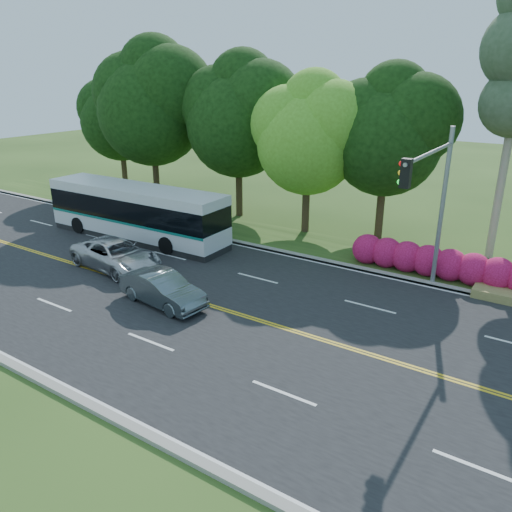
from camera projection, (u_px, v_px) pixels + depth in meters
The scene contains 12 objects.
ground at pixel (221, 309), 20.28m from camera, with size 120.00×120.00×0.00m, color #2A4617.
road at pixel (221, 309), 20.28m from camera, with size 60.00×14.00×0.02m, color black.
curb_north at pixel (304, 256), 25.86m from camera, with size 60.00×0.30×0.15m, color gray.
curb_south at pixel (74, 398), 14.65m from camera, with size 60.00×0.30×0.15m, color gray.
grass_verge at pixel (320, 247), 27.32m from camera, with size 60.00×4.00×0.10m, color #2A4617.
lane_markings at pixel (219, 308), 20.32m from camera, with size 57.60×13.82×0.00m.
tree_row at pixel (271, 113), 30.11m from camera, with size 44.70×9.10×13.84m.
bougainvillea_hedge at pixel (454, 267), 22.73m from camera, with size 9.50×2.25×1.50m.
traffic_signal at pixel (433, 191), 19.56m from camera, with size 0.42×6.10×7.00m.
transit_bus at pixel (136, 213), 28.38m from camera, with size 11.61×2.73×3.03m.
sedan at pixel (162, 289), 20.47m from camera, with size 1.42×4.08×1.35m, color #536064.
suv at pixel (116, 255), 24.20m from camera, with size 2.33×5.05×1.40m, color #B8B9BC.
Camera 1 is at (11.22, -14.49, 9.07)m, focal length 35.00 mm.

